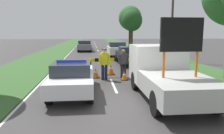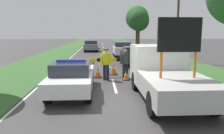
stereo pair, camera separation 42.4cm
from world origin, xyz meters
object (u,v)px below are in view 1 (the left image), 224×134
police_car (72,77)px  pedestrian_civilian (123,61)px  queued_car_wagon_maroon (85,44)px  police_officer (104,61)px  queued_car_sedan_black (129,55)px  roadside_tree_mid_right (132,21)px  queued_car_van_white (117,49)px  roadside_tree_near_left (130,18)px  utility_pole (172,20)px  work_truck (165,72)px  traffic_cone_behind_barrier (96,73)px  traffic_cone_near_truck (124,76)px  queued_car_suv_grey (85,46)px  traffic_cone_near_police (111,69)px  traffic_cone_centre_front (77,70)px  road_barrier (114,61)px

police_car → pedestrian_civilian: size_ratio=2.70×
queued_car_wagon_maroon → police_officer: bearing=93.8°
queued_car_sedan_black → roadside_tree_mid_right: roadside_tree_mid_right is taller
queued_car_van_white → roadside_tree_near_left: (3.86, 13.10, 4.22)m
police_car → utility_pole: 13.49m
work_truck → queued_car_van_white: work_truck is taller
roadside_tree_near_left → traffic_cone_behind_barrier: bearing=-104.9°
traffic_cone_near_truck → roadside_tree_mid_right: roadside_tree_mid_right is taller
pedestrian_civilian → queued_car_suv_grey: bearing=119.4°
police_car → utility_pole: size_ratio=0.62×
pedestrian_civilian → traffic_cone_near_police: bearing=139.7°
police_car → queued_car_van_white: size_ratio=1.14×
traffic_cone_near_police → queued_car_sedan_black: bearing=65.6°
work_truck → police_officer: (-2.32, 3.38, 0.01)m
traffic_cone_centre_front → queued_car_suv_grey: queued_car_suv_grey is taller
traffic_cone_near_police → roadside_tree_mid_right: bearing=75.6°
roadside_tree_near_left → police_car: bearing=-105.3°
queued_car_van_white → police_officer: bearing=79.7°
queued_car_sedan_black → roadside_tree_near_left: (3.55, 19.23, 4.25)m
road_barrier → traffic_cone_near_truck: road_barrier is taller
work_truck → pedestrian_civilian: 3.95m
work_truck → utility_pole: utility_pole is taller
police_car → queued_car_sedan_black: police_car is taller
traffic_cone_near_truck → queued_car_sedan_black: bearing=77.2°
queued_car_sedan_black → queued_car_wagon_maroon: queued_car_sedan_black is taller
queued_car_van_white → utility_pole: size_ratio=0.55×
police_car → queued_car_wagon_maroon: size_ratio=1.10×
queued_car_wagon_maroon → utility_pole: bearing=116.2°
utility_pole → police_officer: bearing=-131.7°
roadside_tree_near_left → queued_car_sedan_black: bearing=-100.5°
roadside_tree_near_left → utility_pole: 17.69m
work_truck → roadside_tree_near_left: size_ratio=0.75×
traffic_cone_near_police → traffic_cone_behind_barrier: bearing=-137.8°
roadside_tree_near_left → utility_pole: (0.67, -17.63, -1.22)m
work_truck → queued_car_sedan_black: work_truck is taller
queued_car_van_white → police_car: bearing=75.6°
work_truck → road_barrier: bearing=-71.9°
traffic_cone_near_truck → utility_pole: 10.16m
police_officer → pedestrian_civilian: bearing=-154.8°
traffic_cone_near_truck → traffic_cone_behind_barrier: 1.78m
pedestrian_civilian → traffic_cone_behind_barrier: bearing=-168.4°
work_truck → police_officer: size_ratio=3.00×
work_truck → queued_car_wagon_maroon: bearing=-85.0°
police_officer → queued_car_sedan_black: bearing=-106.4°
pedestrian_civilian → queued_car_sedan_black: size_ratio=0.40×
traffic_cone_centre_front → roadside_tree_mid_right: roadside_tree_mid_right is taller
pedestrian_civilian → traffic_cone_behind_barrier: size_ratio=2.71×
traffic_cone_behind_barrier → roadside_tree_near_left: 25.81m
police_officer → utility_pole: bearing=-125.3°
work_truck → traffic_cone_behind_barrier: 4.97m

